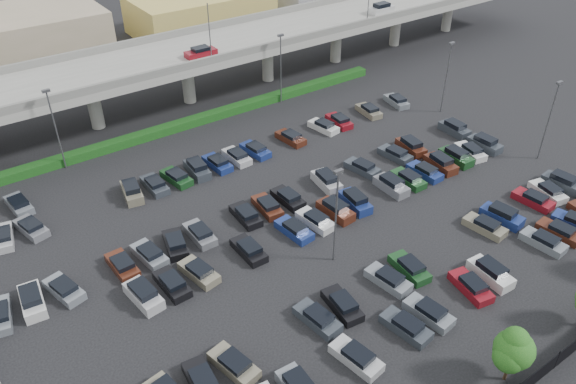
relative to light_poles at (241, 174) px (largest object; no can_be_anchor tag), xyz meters
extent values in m
plane|color=black|center=(4.13, -2.00, -6.24)|extent=(280.00, 280.00, 0.00)
cube|color=gray|center=(4.13, 30.00, 1.01)|extent=(150.00, 13.00, 1.10)
cube|color=#63635E|center=(4.13, 23.75, 2.06)|extent=(150.00, 0.50, 1.00)
cube|color=#63635E|center=(4.13, 36.25, 2.06)|extent=(150.00, 0.50, 1.00)
cylinder|color=gray|center=(-4.87, 30.00, -2.89)|extent=(1.80, 1.80, 6.70)
cube|color=#63635E|center=(-4.87, 30.00, 0.26)|extent=(2.60, 9.75, 0.50)
cylinder|color=gray|center=(9.12, 30.00, -2.89)|extent=(1.80, 1.80, 6.70)
cube|color=#63635E|center=(9.12, 30.00, 0.26)|extent=(2.60, 9.75, 0.50)
cylinder|color=gray|center=(23.12, 30.00, -2.89)|extent=(1.80, 1.80, 6.70)
cube|color=#63635E|center=(23.12, 30.00, 0.26)|extent=(2.60, 9.75, 0.50)
cylinder|color=gray|center=(37.12, 30.00, -2.89)|extent=(1.80, 1.80, 6.70)
cube|color=#63635E|center=(37.12, 30.00, 0.26)|extent=(2.60, 9.75, 0.50)
cylinder|color=gray|center=(51.12, 30.00, -2.89)|extent=(1.80, 1.80, 6.70)
cube|color=#63635E|center=(51.12, 30.00, 0.26)|extent=(2.60, 9.75, 0.50)
cylinder|color=gray|center=(65.12, 30.00, -2.89)|extent=(1.80, 1.80, 6.70)
cube|color=maroon|center=(10.12, 27.00, 1.97)|extent=(4.40, 1.82, 0.82)
cube|color=black|center=(10.12, 27.00, 2.60)|extent=(2.30, 1.60, 0.50)
cube|color=silver|center=(44.12, 27.00, 2.09)|extent=(4.40, 1.82, 1.05)
cube|color=black|center=(44.12, 27.00, 2.91)|extent=(2.60, 1.60, 0.65)
cylinder|color=#4D4D52|center=(10.12, 23.90, 5.56)|extent=(0.14, 0.14, 8.00)
cube|color=#103710|center=(4.13, 23.00, -5.69)|extent=(66.00, 1.60, 1.10)
cylinder|color=black|center=(10.12, -30.00, -5.24)|extent=(0.10, 0.10, 2.00)
cylinder|color=#332316|center=(6.13, -28.39, -5.25)|extent=(0.26, 0.26, 1.97)
sphere|color=#144B15|center=(6.13, -28.39, -2.84)|extent=(3.07, 3.07, 3.07)
sphere|color=#144B15|center=(6.84, -28.29, -3.39)|extent=(2.41, 2.41, 2.41)
sphere|color=#144B15|center=(5.52, -28.47, -3.17)|extent=(2.41, 2.41, 2.41)
sphere|color=#144B15|center=(6.17, -28.27, -1.97)|extent=(2.08, 2.08, 2.08)
cube|color=#AFAEB3|center=(-2.12, -20.50, -5.83)|extent=(2.49, 4.63, 0.82)
cube|color=black|center=(-2.12, -20.70, -5.20)|extent=(1.94, 2.52, 0.50)
cube|color=#2F353D|center=(3.38, -20.50, -5.83)|extent=(2.42, 4.61, 0.82)
cube|color=black|center=(3.38, -20.70, -5.20)|extent=(1.91, 2.50, 0.50)
cube|color=slate|center=(6.13, -20.50, -5.83)|extent=(2.32, 4.58, 0.82)
cube|color=black|center=(6.13, -20.70, -5.20)|extent=(1.86, 2.47, 0.50)
cube|color=maroon|center=(11.62, -20.50, -5.83)|extent=(2.59, 4.66, 0.82)
cube|color=black|center=(11.62, -20.70, -5.20)|extent=(1.99, 2.55, 0.50)
cube|color=silver|center=(14.38, -20.50, -5.71)|extent=(2.10, 4.51, 1.05)
cube|color=black|center=(14.38, -20.50, -4.89)|extent=(1.76, 2.70, 0.65)
cube|color=slate|center=(22.62, -20.50, -5.83)|extent=(2.22, 4.55, 0.82)
cube|color=black|center=(22.62, -20.70, -5.20)|extent=(1.81, 2.44, 0.50)
cube|color=#481F13|center=(25.38, -20.50, -5.83)|extent=(2.31, 4.58, 0.82)
cube|color=black|center=(25.38, -20.70, -5.20)|extent=(1.85, 2.47, 0.50)
cube|color=navy|center=(28.12, -20.50, -5.83)|extent=(2.72, 4.69, 0.82)
cube|color=black|center=(-13.12, -15.50, -5.83)|extent=(2.27, 4.57, 0.82)
cube|color=black|center=(-13.12, -15.70, -5.20)|extent=(1.83, 2.45, 0.50)
cube|color=#716B59|center=(-10.38, -15.50, -5.83)|extent=(2.67, 4.68, 0.82)
cube|color=black|center=(-10.38, -15.70, -5.20)|extent=(2.03, 2.58, 0.50)
cube|color=#2F353D|center=(-2.12, -15.50, -5.83)|extent=(2.34, 4.59, 0.82)
cube|color=black|center=(-2.12, -15.70, -5.20)|extent=(1.87, 2.48, 0.50)
cube|color=black|center=(0.63, -15.50, -5.83)|extent=(2.35, 4.59, 0.82)
cube|color=black|center=(0.63, -15.70, -5.20)|extent=(1.87, 2.48, 0.50)
cube|color=slate|center=(6.13, -15.50, -5.83)|extent=(2.41, 4.61, 0.82)
cube|color=black|center=(6.13, -15.70, -5.20)|extent=(1.90, 2.50, 0.50)
cube|color=#163F1B|center=(8.88, -15.50, -5.83)|extent=(2.29, 4.57, 0.82)
cube|color=black|center=(8.88, -15.70, -5.20)|extent=(1.84, 2.46, 0.50)
cube|color=#716B59|center=(19.88, -15.50, -5.83)|extent=(2.38, 4.60, 0.82)
cube|color=black|center=(19.88, -15.70, -5.20)|extent=(1.89, 2.49, 0.50)
cube|color=navy|center=(22.62, -15.50, -5.71)|extent=(2.47, 4.63, 1.05)
cube|color=black|center=(22.62, -15.50, -4.89)|extent=(1.98, 2.81, 0.65)
cube|color=maroon|center=(28.12, -15.50, -5.83)|extent=(2.19, 4.54, 0.82)
cube|color=black|center=(28.12, -15.70, -5.20)|extent=(1.79, 2.43, 0.50)
cube|color=silver|center=(30.88, -15.50, -5.83)|extent=(2.67, 4.68, 0.82)
cube|color=black|center=(30.88, -15.70, -5.20)|extent=(2.03, 2.58, 0.50)
cube|color=#2F353D|center=(33.62, -15.50, -5.71)|extent=(2.25, 4.56, 1.05)
cube|color=black|center=(33.62, -15.50, -4.89)|extent=(1.85, 2.75, 0.65)
cube|color=#AFAEB3|center=(-13.12, -4.50, -5.71)|extent=(2.32, 4.58, 1.05)
cube|color=black|center=(-13.12, -4.50, -4.89)|extent=(1.90, 2.77, 0.65)
cube|color=black|center=(-10.38, -4.50, -5.83)|extent=(2.01, 4.47, 0.82)
cube|color=black|center=(-10.38, -4.70, -5.20)|extent=(1.70, 2.37, 0.50)
cube|color=#716B59|center=(-7.62, -4.50, -5.83)|extent=(2.57, 4.65, 0.82)
cube|color=black|center=(-7.62, -4.70, -5.20)|extent=(1.98, 2.55, 0.50)
cube|color=black|center=(-2.12, -4.50, -5.83)|extent=(1.82, 4.40, 0.82)
cube|color=black|center=(-2.12, -4.70, -5.20)|extent=(1.60, 2.30, 0.50)
cube|color=navy|center=(3.38, -4.50, -5.83)|extent=(2.24, 4.56, 0.82)
cube|color=black|center=(3.38, -4.70, -5.20)|extent=(1.82, 2.44, 0.50)
cube|color=silver|center=(6.13, -4.50, -5.83)|extent=(2.28, 4.57, 0.82)
cube|color=black|center=(6.13, -4.70, -5.20)|extent=(1.84, 2.46, 0.50)
cube|color=#481F13|center=(8.88, -4.50, -5.71)|extent=(2.15, 4.53, 1.05)
cube|color=black|center=(8.88, -4.50, -4.89)|extent=(1.79, 2.71, 0.65)
cube|color=navy|center=(11.62, -4.50, -5.71)|extent=(2.34, 4.59, 1.05)
cube|color=black|center=(11.62, -4.50, -4.89)|extent=(1.90, 2.77, 0.65)
cube|color=slate|center=(17.12, -4.50, -5.71)|extent=(1.88, 4.42, 1.05)
cube|color=black|center=(17.12, -4.50, -4.89)|extent=(1.64, 2.62, 0.65)
cube|color=#163F1B|center=(19.88, -4.50, -5.83)|extent=(1.89, 4.43, 0.82)
cube|color=black|center=(19.88, -4.70, -5.20)|extent=(1.64, 2.32, 0.50)
cube|color=navy|center=(22.62, -4.50, -5.83)|extent=(2.00, 4.47, 0.82)
cube|color=black|center=(22.62, -4.70, -5.20)|extent=(1.70, 2.37, 0.50)
cube|color=#481F13|center=(25.38, -4.50, -5.71)|extent=(2.28, 4.57, 1.05)
cube|color=black|center=(25.38, -4.50, -4.89)|extent=(1.87, 2.75, 0.65)
cube|color=#163F1B|center=(28.12, -4.50, -5.71)|extent=(1.98, 4.46, 1.05)
cube|color=black|center=(28.12, -4.50, -4.89)|extent=(1.69, 2.66, 0.65)
cube|color=silver|center=(30.88, -4.50, -5.83)|extent=(2.64, 4.67, 0.82)
cube|color=black|center=(30.88, -4.70, -5.20)|extent=(2.02, 2.57, 0.50)
cube|color=#2F353D|center=(33.62, -4.50, -5.71)|extent=(2.00, 4.47, 1.05)
cube|color=black|center=(33.62, -4.50, -4.89)|extent=(1.71, 2.66, 0.65)
cube|color=slate|center=(-24.12, 0.50, -5.83)|extent=(2.64, 4.67, 0.82)
cube|color=silver|center=(-21.38, 0.50, -5.71)|extent=(2.26, 4.56, 1.05)
cube|color=black|center=(-21.38, 0.50, -4.89)|extent=(1.86, 2.75, 0.65)
cube|color=slate|center=(-18.62, 0.50, -5.83)|extent=(2.86, 4.72, 0.82)
cube|color=black|center=(-18.62, 0.31, -5.20)|extent=(2.13, 2.63, 0.50)
cube|color=#481F13|center=(-13.12, 0.50, -5.83)|extent=(1.99, 4.47, 0.82)
cube|color=black|center=(-13.12, 0.30, -5.20)|extent=(1.69, 2.36, 0.50)
cube|color=slate|center=(-10.38, 0.50, -5.83)|extent=(2.39, 4.60, 0.82)
cube|color=black|center=(-10.38, 0.30, -5.20)|extent=(1.89, 2.49, 0.50)
cube|color=black|center=(-7.62, 0.50, -5.83)|extent=(2.79, 4.70, 0.82)
cube|color=black|center=(-7.62, 0.31, -5.20)|extent=(2.09, 2.61, 0.50)
cube|color=slate|center=(-4.87, 0.50, -5.83)|extent=(1.83, 4.41, 0.82)
cube|color=black|center=(-4.87, 0.30, -5.20)|extent=(1.61, 2.30, 0.50)
cube|color=black|center=(0.63, 0.50, -5.83)|extent=(2.03, 4.48, 0.82)
cube|color=black|center=(0.63, 0.30, -5.20)|extent=(1.71, 2.38, 0.50)
cube|color=#481F13|center=(3.38, 0.50, -5.83)|extent=(2.23, 4.55, 0.82)
cube|color=black|center=(3.38, 0.30, -5.20)|extent=(1.81, 2.44, 0.50)
cube|color=black|center=(6.13, 0.50, -5.83)|extent=(1.94, 4.45, 0.82)
cube|color=black|center=(6.13, 0.30, -5.20)|extent=(1.66, 2.34, 0.50)
cube|color=#AFAEB3|center=(11.62, 0.50, -5.71)|extent=(2.39, 4.60, 1.05)
cube|color=black|center=(11.62, 0.50, -4.89)|extent=(1.93, 2.79, 0.65)
cube|color=#2F353D|center=(17.12, 0.50, -5.83)|extent=(2.54, 4.64, 0.82)
cube|color=black|center=(17.12, 0.30, -5.20)|extent=(1.97, 2.54, 0.50)
cube|color=#2F353D|center=(22.62, 0.50, -5.83)|extent=(2.28, 4.57, 0.82)
cube|color=black|center=(22.62, 0.30, -5.20)|extent=(1.84, 2.46, 0.50)
cube|color=#481F13|center=(25.38, 0.50, -5.71)|extent=(2.45, 4.62, 1.05)
cube|color=black|center=(25.38, 0.50, -4.89)|extent=(1.97, 2.81, 0.65)
cube|color=#2F353D|center=(33.62, 0.50, -5.71)|extent=(2.01, 4.48, 1.05)
cube|color=black|center=(33.62, 0.50, -4.89)|extent=(1.72, 2.67, 0.65)
cube|color=#AFAEB3|center=(-21.38, 11.50, -5.83)|extent=(2.67, 4.68, 0.82)
cube|color=black|center=(-21.38, 11.30, -5.20)|extent=(2.03, 2.57, 0.50)
cube|color=slate|center=(-18.62, 11.50, -5.83)|extent=(2.80, 4.70, 0.82)
cube|color=black|center=(-18.62, 11.31, -5.20)|extent=(2.10, 2.61, 0.50)
cube|color=#716B59|center=(-7.62, 11.50, -5.71)|extent=(2.59, 4.66, 1.05)
cube|color=black|center=(-7.62, 11.50, -4.89)|extent=(2.05, 2.85, 0.65)
cube|color=#2F353D|center=(-4.87, 11.50, -5.83)|extent=(1.91, 4.43, 0.82)
cube|color=black|center=(-4.87, 11.30, -5.20)|extent=(1.65, 2.33, 0.50)
cube|color=#163F1B|center=(-2.12, 11.50, -5.83)|extent=(2.47, 4.63, 0.82)
cube|color=black|center=(-2.12, 11.30, -5.20)|extent=(1.94, 2.52, 0.50)
cube|color=#2F353D|center=(0.63, 11.50, -5.71)|extent=(2.09, 4.51, 1.05)
cube|color=black|center=(0.63, 11.50, -4.89)|extent=(1.76, 2.70, 0.65)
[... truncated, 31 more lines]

